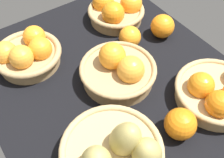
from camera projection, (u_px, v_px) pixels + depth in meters
market_tray at (112, 81)px, 84.62cm from camera, size 84.00×72.00×3.00cm
basket_center at (119, 70)px, 79.99cm from camera, size 22.72×22.72×11.70cm
basket_near_left at (27, 53)px, 84.63cm from camera, size 21.06×21.06×10.11cm
basket_near_right_pears at (115, 152)px, 62.87cm from camera, size 24.30×24.30×15.23cm
basket_far_left at (116, 11)px, 98.81cm from camera, size 20.59×20.59×10.33cm
basket_far_right at (218, 92)px, 75.03cm from camera, size 23.32×23.32×10.25cm
loose_orange_front_gap at (180, 124)px, 68.40cm from camera, size 8.23×8.23×8.23cm
loose_orange_back_gap at (162, 26)px, 93.07cm from camera, size 8.10×8.10×8.10cm
loose_orange_side_gap at (130, 37)px, 90.08cm from camera, size 7.37×7.37×7.37cm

